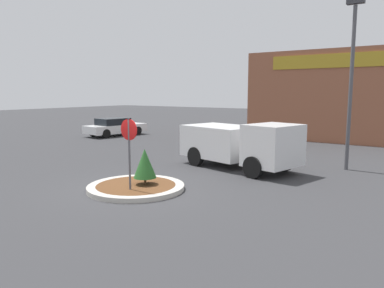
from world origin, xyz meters
TOP-DOWN VIEW (x-y plane):
  - ground_plane at (0.00, 0.00)m, footprint 120.00×120.00m
  - traffic_island at (0.00, 0.00)m, footprint 3.38×3.38m
  - stop_sign at (0.25, -0.55)m, footprint 0.71×0.07m
  - island_shrub at (0.20, 0.26)m, footprint 0.81×0.81m
  - utility_truck at (1.23, 5.32)m, footprint 5.84×3.43m
  - storefront_building at (2.86, 19.10)m, footprint 13.12×6.07m
  - parked_sedan_white at (-12.56, 11.06)m, footprint 2.54×5.00m
  - light_pole at (5.26, 7.79)m, footprint 0.70×0.30m

SIDE VIEW (x-z plane):
  - ground_plane at x=0.00m, z-range 0.00..0.00m
  - traffic_island at x=0.00m, z-range 0.00..0.17m
  - parked_sedan_white at x=-12.56m, z-range 0.02..1.40m
  - island_shrub at x=0.20m, z-range 0.29..1.55m
  - utility_truck at x=1.23m, z-range 0.09..2.18m
  - stop_sign at x=0.25m, z-range 0.49..3.04m
  - storefront_building at x=2.86m, z-range 0.00..6.21m
  - light_pole at x=5.26m, z-range 0.57..7.79m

